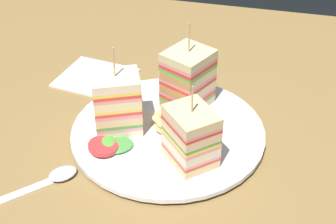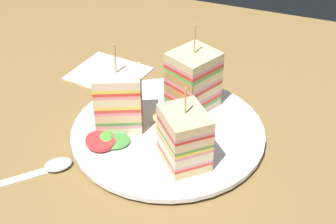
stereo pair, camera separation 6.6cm
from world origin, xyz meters
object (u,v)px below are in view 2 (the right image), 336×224
at_px(plate, 168,132).
at_px(sandwich_wedge_0, 118,100).
at_px(sandwich_wedge_2, 193,80).
at_px(sandwich_wedge_1, 184,138).
at_px(chip_pile, 173,121).
at_px(napkin, 109,73).
at_px(spoon, 42,170).

distance_m(plate, sandwich_wedge_0, 0.08).
bearing_deg(plate, sandwich_wedge_2, -100.42).
height_order(plate, sandwich_wedge_0, sandwich_wedge_0).
distance_m(sandwich_wedge_1, chip_pile, 0.07).
height_order(sandwich_wedge_0, sandwich_wedge_2, sandwich_wedge_2).
bearing_deg(napkin, spoon, 96.91).
bearing_deg(spoon, sandwich_wedge_2, 8.57).
bearing_deg(sandwich_wedge_1, sandwich_wedge_0, 27.56).
height_order(spoon, napkin, spoon).
bearing_deg(spoon, chip_pile, -1.59).
bearing_deg(plate, spoon, 45.70).
bearing_deg(sandwich_wedge_0, plate, -12.37).
bearing_deg(sandwich_wedge_0, spoon, -140.80).
bearing_deg(chip_pile, sandwich_wedge_1, 123.45).
xyz_separation_m(sandwich_wedge_1, napkin, (0.20, -0.17, -0.05)).
bearing_deg(napkin, sandwich_wedge_0, 122.95).
bearing_deg(sandwich_wedge_1, plate, -4.06).
bearing_deg(sandwich_wedge_2, plate, 15.37).
relative_size(plate, sandwich_wedge_1, 2.41).
height_order(sandwich_wedge_1, chip_pile, sandwich_wedge_1).
relative_size(sandwich_wedge_2, spoon, 1.05).
bearing_deg(napkin, plate, 142.00).
bearing_deg(chip_pile, sandwich_wedge_2, -95.62).
height_order(sandwich_wedge_0, spoon, sandwich_wedge_0).
height_order(sandwich_wedge_0, napkin, sandwich_wedge_0).
bearing_deg(sandwich_wedge_1, napkin, 5.95).
xyz_separation_m(plate, sandwich_wedge_1, (-0.04, 0.05, 0.04)).
bearing_deg(sandwich_wedge_2, chip_pile, 20.17).
xyz_separation_m(sandwich_wedge_2, spoon, (0.14, 0.20, -0.05)).
bearing_deg(sandwich_wedge_1, spoon, 71.27).
bearing_deg(plate, chip_pile, -162.17).
relative_size(sandwich_wedge_1, chip_pile, 1.60).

